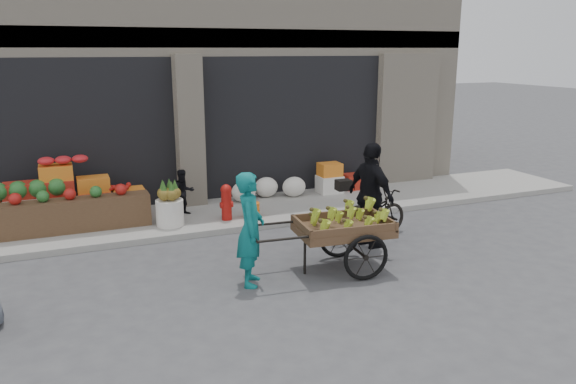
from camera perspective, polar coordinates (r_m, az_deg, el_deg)
name	(u,v)px	position (r m, az deg, el deg)	size (l,w,h in m)	color
ground	(275,300)	(7.91, -1.28, -10.95)	(80.00, 80.00, 0.00)	#424244
sidewalk	(203,217)	(11.56, -8.65, -2.50)	(18.00, 2.20, 0.12)	gray
building	(160,49)	(14.93, -12.91, 13.97)	(14.00, 6.45, 7.00)	beige
fruit_display	(69,196)	(11.38, -21.33, -0.42)	(3.10, 1.12, 1.24)	#A72517
pineapple_bin	(170,213)	(10.86, -11.91, -2.06)	(0.52, 0.52, 0.50)	silver
fire_hydrant	(226,201)	(11.01, -6.28, -0.88)	(0.22, 0.22, 0.71)	#A5140F
orange_bucket	(252,210)	(11.17, -3.71, -1.84)	(0.32, 0.32, 0.30)	orange
right_bay_goods	(308,183)	(12.85, 2.01, 0.97)	(3.35, 0.60, 0.70)	silver
seated_person	(184,192)	(11.44, -10.57, -0.03)	(0.45, 0.35, 0.93)	black
banana_cart	(340,225)	(8.72, 5.33, -3.35)	(2.50, 1.19, 1.01)	brown
vendor_woman	(250,229)	(8.15, -3.84, -3.78)	(0.62, 0.41, 1.69)	#0D6B6A
bicycle	(368,214)	(10.33, 8.16, -2.27)	(0.60, 1.72, 0.90)	black
cyclist	(371,195)	(9.78, 8.43, -0.34)	(1.09, 0.45, 1.85)	black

